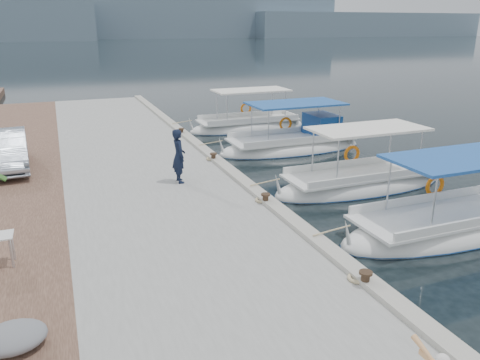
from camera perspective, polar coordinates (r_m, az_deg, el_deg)
name	(u,v)px	position (r m, az deg, el deg)	size (l,w,h in m)	color
ground	(299,237)	(13.27, 7.16, -6.91)	(400.00, 400.00, 0.00)	black
concrete_quay	(155,187)	(16.64, -10.29, -0.80)	(6.00, 40.00, 0.50)	gray
quay_curb	(230,170)	(17.25, -1.28, 1.27)	(0.44, 40.00, 0.12)	#A4A091
distant_hills	(136,20)	(214.93, -12.52, 18.54)	(330.00, 60.00, 18.00)	slate
fishing_caique_b	(451,227)	(14.75, 24.33, -5.30)	(7.31, 2.38, 2.83)	white
fishing_caique_c	(359,185)	(17.46, 14.36, -0.60)	(6.81, 2.21, 2.83)	white
fishing_caique_d	(293,146)	(22.34, 6.46, 4.17)	(7.23, 2.58, 2.83)	white
fishing_caique_e	(248,127)	(26.63, 0.99, 6.45)	(6.92, 2.28, 2.83)	white
mooring_bollards	(266,198)	(14.09, 3.13, -2.19)	(0.28, 20.28, 0.33)	black
fisherman	(179,156)	(15.97, -7.47, 2.93)	(0.67, 0.44, 1.85)	black
parked_car	(5,150)	(19.44, -26.69, 3.25)	(1.50, 4.31, 1.42)	#A8B3C0
tarp_bundle	(13,338)	(9.03, -25.95, -16.89)	(1.10, 0.90, 0.40)	slate
folding_table	(1,244)	(11.74, -27.12, -6.94)	(0.55, 0.55, 0.73)	silver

